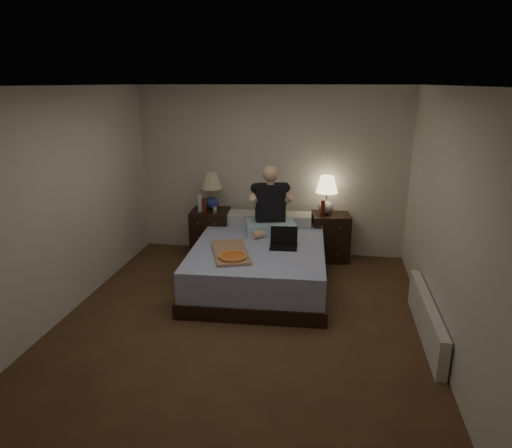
% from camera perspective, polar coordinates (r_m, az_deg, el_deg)
% --- Properties ---
extents(floor, '(4.00, 4.50, 0.00)m').
position_cam_1_polar(floor, '(5.17, -1.65, -12.01)').
color(floor, brown).
rests_on(floor, ground).
extents(ceiling, '(4.00, 4.50, 0.00)m').
position_cam_1_polar(ceiling, '(4.51, -1.94, 16.91)').
color(ceiling, white).
rests_on(ceiling, ground).
extents(wall_back, '(4.00, 0.00, 2.50)m').
position_cam_1_polar(wall_back, '(6.85, 1.84, 6.53)').
color(wall_back, white).
rests_on(wall_back, ground).
extents(wall_front, '(4.00, 0.00, 2.50)m').
position_cam_1_polar(wall_front, '(2.67, -11.25, -11.75)').
color(wall_front, white).
rests_on(wall_front, ground).
extents(wall_left, '(0.00, 4.50, 2.50)m').
position_cam_1_polar(wall_left, '(5.43, -23.01, 2.26)').
color(wall_left, white).
rests_on(wall_left, ground).
extents(wall_right, '(0.00, 4.50, 2.50)m').
position_cam_1_polar(wall_right, '(4.74, 22.69, 0.26)').
color(wall_right, white).
rests_on(wall_right, ground).
extents(bed, '(1.74, 2.27, 0.55)m').
position_cam_1_polar(bed, '(5.98, 0.46, -4.85)').
color(bed, '#5F76BE').
rests_on(bed, floor).
extents(nightstand_left, '(0.59, 0.54, 0.72)m').
position_cam_1_polar(nightstand_left, '(6.88, -5.67, -1.17)').
color(nightstand_left, black).
rests_on(nightstand_left, floor).
extents(nightstand_right, '(0.59, 0.55, 0.70)m').
position_cam_1_polar(nightstand_right, '(6.83, 9.24, -1.56)').
color(nightstand_right, black).
rests_on(nightstand_right, floor).
extents(lamp_left, '(0.34, 0.34, 0.56)m').
position_cam_1_polar(lamp_left, '(6.76, -5.60, 4.14)').
color(lamp_left, navy).
rests_on(lamp_left, nightstand_left).
extents(lamp_right, '(0.38, 0.38, 0.56)m').
position_cam_1_polar(lamp_right, '(6.66, 8.81, 3.59)').
color(lamp_right, gray).
rests_on(lamp_right, nightstand_right).
extents(water_bottle, '(0.07, 0.07, 0.25)m').
position_cam_1_polar(water_bottle, '(6.68, -6.99, 2.56)').
color(water_bottle, silver).
rests_on(water_bottle, nightstand_left).
extents(soda_can, '(0.07, 0.07, 0.10)m').
position_cam_1_polar(soda_can, '(6.61, -5.19, 1.79)').
color(soda_can, beige).
rests_on(soda_can, nightstand_left).
extents(beer_bottle_left, '(0.06, 0.06, 0.23)m').
position_cam_1_polar(beer_bottle_left, '(6.60, -6.47, 2.30)').
color(beer_bottle_left, '#57190C').
rests_on(beer_bottle_left, nightstand_left).
extents(beer_bottle_right, '(0.06, 0.06, 0.23)m').
position_cam_1_polar(beer_bottle_right, '(6.59, 8.36, 1.99)').
color(beer_bottle_right, '#58190C').
rests_on(beer_bottle_right, nightstand_right).
extents(person, '(0.77, 0.66, 0.93)m').
position_cam_1_polar(person, '(6.15, 1.85, 3.02)').
color(person, black).
rests_on(person, bed).
extents(laptop, '(0.36, 0.30, 0.24)m').
position_cam_1_polar(laptop, '(5.68, 3.46, -1.87)').
color(laptop, black).
rests_on(laptop, bed).
extents(pizza_box, '(0.62, 0.85, 0.08)m').
position_cam_1_polar(pizza_box, '(5.31, -2.93, -4.16)').
color(pizza_box, tan).
rests_on(pizza_box, bed).
extents(radiator, '(0.10, 1.60, 0.40)m').
position_cam_1_polar(radiator, '(5.12, 20.52, -11.00)').
color(radiator, silver).
rests_on(radiator, floor).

